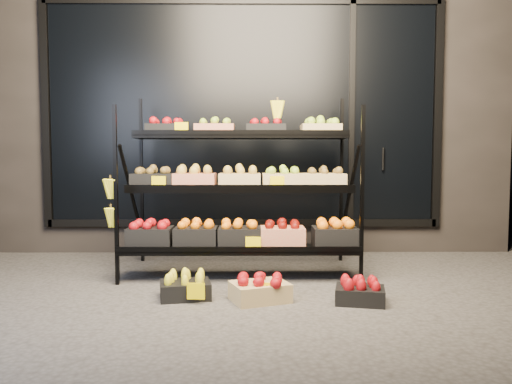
{
  "coord_description": "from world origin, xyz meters",
  "views": [
    {
      "loc": [
        0.11,
        -3.95,
        1.07
      ],
      "look_at": [
        0.14,
        0.55,
        0.75
      ],
      "focal_mm": 35.0,
      "sensor_mm": 36.0,
      "label": 1
    }
  ],
  "objects": [
    {
      "name": "floor_crate_midleft",
      "position": [
        -0.4,
        -0.23,
        0.09
      ],
      "size": [
        0.42,
        0.34,
        0.19
      ],
      "rotation": [
        0.0,
        0.0,
        0.2
      ],
      "color": "black",
      "rests_on": "ground"
    },
    {
      "name": "floor_crate_right",
      "position": [
        0.9,
        -0.37,
        0.09
      ],
      "size": [
        0.4,
        0.33,
        0.18
      ],
      "rotation": [
        0.0,
        0.0,
        -0.21
      ],
      "color": "black",
      "rests_on": "ground"
    },
    {
      "name": "display_rack",
      "position": [
        -0.01,
        0.6,
        0.79
      ],
      "size": [
        2.18,
        1.02,
        1.72
      ],
      "color": "black",
      "rests_on": "ground"
    },
    {
      "name": "tag_floor_b",
      "position": [
        0.19,
        -0.4,
        0.06
      ],
      "size": [
        0.13,
        0.01,
        0.12
      ],
      "primitive_type": "cube",
      "color": "#FFE300",
      "rests_on": "ground"
    },
    {
      "name": "building",
      "position": [
        0.0,
        2.59,
        1.75
      ],
      "size": [
        6.0,
        2.08,
        3.5
      ],
      "color": "#2D2826",
      "rests_on": "ground"
    },
    {
      "name": "tag_floor_a",
      "position": [
        -0.3,
        -0.4,
        0.06
      ],
      "size": [
        0.13,
        0.01,
        0.12
      ],
      "primitive_type": "cube",
      "color": "#FFE300",
      "rests_on": "ground"
    },
    {
      "name": "floor_crate_midright",
      "position": [
        0.16,
        -0.31,
        0.1
      ],
      "size": [
        0.49,
        0.42,
        0.2
      ],
      "rotation": [
        0.0,
        0.0,
        0.36
      ],
      "color": "tan",
      "rests_on": "ground"
    },
    {
      "name": "ground",
      "position": [
        0.0,
        0.0,
        0.0
      ],
      "size": [
        24.0,
        24.0,
        0.0
      ],
      "primitive_type": "plane",
      "color": "#514F4C",
      "rests_on": "ground"
    }
  ]
}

